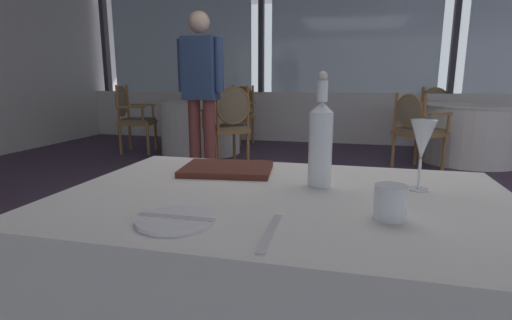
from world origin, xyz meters
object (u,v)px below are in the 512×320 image
object	(u,v)px
dining_chair_0_1	(437,113)
dining_chair_1_0	(131,114)
dining_chair_0_2	(415,125)
water_bottle	(321,141)
diner_person_0	(201,85)
dining_chair_1_2	(239,110)
menu_book	(227,169)
wine_glass	(422,141)
water_tumbler	(390,202)
side_plate	(176,220)
dining_chair_1_1	(229,120)

from	to	relation	value
dining_chair_0_1	dining_chair_1_0	size ratio (longest dim) A/B	0.96
dining_chair_0_2	water_bottle	bearing A→B (deg)	-144.10
diner_person_0	dining_chair_1_2	bearing A→B (deg)	-166.29
menu_book	dining_chair_0_1	bearing A→B (deg)	65.08
wine_glass	water_tumbler	size ratio (longest dim) A/B	2.55
side_plate	wine_glass	xyz separation A→B (m)	(0.57, 0.41, 0.14)
dining_chair_0_2	dining_chair_1_0	world-z (taller)	dining_chair_1_0
dining_chair_1_0	dining_chair_1_2	bearing A→B (deg)	29.94
side_plate	dining_chair_0_2	size ratio (longest dim) A/B	0.20
dining_chair_1_1	diner_person_0	xyz separation A→B (m)	(-0.10, -0.66, 0.43)
water_bottle	dining_chair_0_1	distance (m)	5.62
dining_chair_1_1	diner_person_0	world-z (taller)	diner_person_0
side_plate	dining_chair_1_2	xyz separation A→B (m)	(-1.48, 5.50, -0.19)
water_bottle	dining_chair_1_2	xyz separation A→B (m)	(-1.76, 5.12, -0.32)
wine_glass	side_plate	bearing A→B (deg)	-144.54
water_tumbler	dining_chair_1_2	xyz separation A→B (m)	(-1.95, 5.37, -0.22)
water_bottle	dining_chair_0_1	bearing A→B (deg)	75.75
dining_chair_1_1	diner_person_0	bearing A→B (deg)	129.13
side_plate	water_tumbler	bearing A→B (deg)	16.07
side_plate	water_tumbler	world-z (taller)	water_tumbler
wine_glass	dining_chair_1_0	distance (m)	5.16
dining_chair_1_1	dining_chair_1_2	distance (m)	1.77
water_tumbler	dining_chair_1_0	xyz separation A→B (m)	(-3.25, 4.18, -0.21)
diner_person_0	menu_book	bearing A→B (deg)	30.52
side_plate	water_bottle	distance (m)	0.50
dining_chair_0_1	dining_chair_0_2	distance (m)	1.81
dining_chair_1_0	dining_chair_1_2	world-z (taller)	dining_chair_1_0
water_tumbler	dining_chair_0_1	xyz separation A→B (m)	(1.20, 5.68, -0.23)
dining_chair_0_1	dining_chair_1_0	xyz separation A→B (m)	(-4.45, -1.50, 0.02)
water_tumbler	dining_chair_0_2	size ratio (longest dim) A/B	0.09
side_plate	dining_chair_0_1	distance (m)	6.05
side_plate	dining_chair_1_2	size ratio (longest dim) A/B	0.19
dining_chair_0_2	diner_person_0	xyz separation A→B (m)	(-2.29, -0.97, 0.46)
dining_chair_0_2	dining_chair_1_2	xyz separation A→B (m)	(-2.58, 1.41, 0.03)
water_bottle	dining_chair_0_2	bearing A→B (deg)	77.62
dining_chair_0_2	menu_book	bearing A→B (deg)	-149.30
side_plate	water_bottle	world-z (taller)	water_bottle
water_bottle	wine_glass	world-z (taller)	water_bottle
dining_chair_0_1	diner_person_0	distance (m)	3.95
wine_glass	dining_chair_0_2	bearing A→B (deg)	81.80
water_tumbler	dining_chair_1_1	xyz separation A→B (m)	(-1.56, 3.64, -0.21)
dining_chair_0_1	dining_chair_1_1	distance (m)	3.43
dining_chair_0_1	dining_chair_0_2	bearing A→B (deg)	-29.91
dining_chair_1_1	wine_glass	bearing A→B (deg)	163.84
side_plate	dining_chair_1_0	distance (m)	5.14
menu_book	dining_chair_1_2	world-z (taller)	dining_chair_1_2
dining_chair_1_0	menu_book	bearing A→B (deg)	-66.79
menu_book	diner_person_0	distance (m)	2.88
wine_glass	dining_chair_1_1	xyz separation A→B (m)	(-1.66, 3.37, -0.32)
side_plate	dining_chair_0_1	bearing A→B (deg)	74.00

